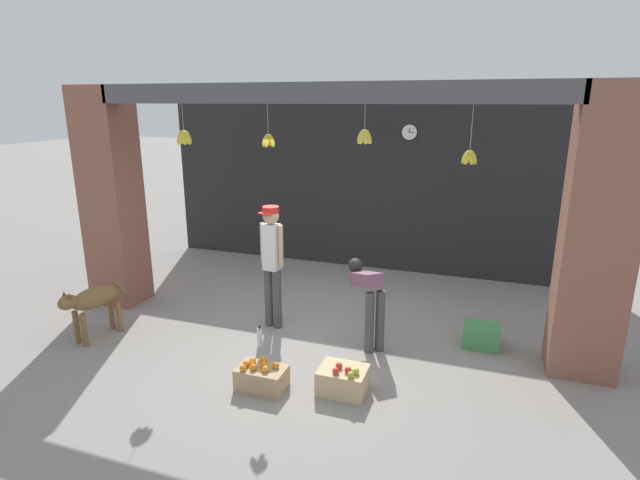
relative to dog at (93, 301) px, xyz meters
name	(u,v)px	position (x,y,z in m)	size (l,w,h in m)	color
ground_plane	(308,339)	(2.58, 0.87, -0.51)	(60.00, 60.00, 0.00)	gray
shop_back_wall	(369,181)	(2.58, 3.97, 1.07)	(7.61, 0.12, 3.16)	#232326
shop_pillar_left	(112,198)	(-0.57, 1.17, 1.07)	(0.70, 0.60, 3.16)	brown
shop_pillar_right	(598,236)	(5.74, 1.17, 1.07)	(0.70, 0.60, 3.16)	brown
storefront_awning	(309,95)	(2.57, 0.99, 2.50)	(5.71, 0.26, 0.87)	#4C4C51
dog	(93,301)	(0.00, 0.00, 0.00)	(0.40, 0.95, 0.74)	brown
shopkeeper	(272,257)	(2.01, 1.07, 0.47)	(0.34, 0.28, 1.66)	#424247
worker_stooping	(368,295)	(3.32, 0.99, 0.15)	(0.59, 0.67, 1.00)	#424247
fruit_crate_oranges	(261,377)	(2.51, -0.35, -0.38)	(0.52, 0.33, 0.30)	tan
fruit_crate_apples	(343,380)	(3.34, -0.13, -0.37)	(0.50, 0.39, 0.33)	tan
produce_box_green	(481,336)	(4.68, 1.38, -0.37)	(0.44, 0.33, 0.29)	#42844C
water_bottle	(260,337)	(2.09, 0.47, -0.38)	(0.06, 0.06, 0.28)	silver
wall_clock	(409,132)	(3.26, 3.90, 1.93)	(0.26, 0.03, 0.26)	black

